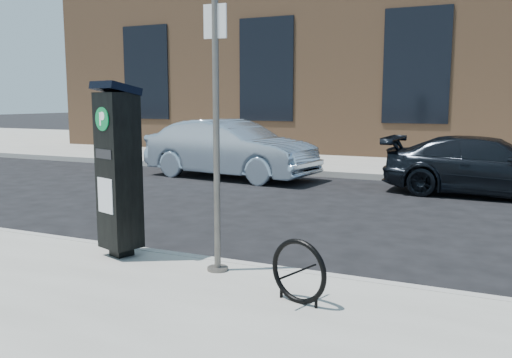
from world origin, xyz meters
The scene contains 10 objects.
ground centered at (0.00, 0.00, 0.00)m, with size 120.00×120.00×0.00m, color black.
sidewalk_far centered at (0.00, 14.00, 0.07)m, with size 60.00×12.00×0.15m, color gray.
curb_near centered at (0.00, -0.02, 0.07)m, with size 60.00×0.12×0.16m, color #9E9B93.
curb_far centered at (0.00, 8.02, 0.07)m, with size 60.00×0.12×0.16m, color #9E9B93.
building centered at (0.00, 17.00, 4.15)m, with size 28.00×10.05×8.25m.
parking_kiosk centered at (-1.47, -0.35, 1.19)m, with size 0.57×0.54×2.03m.
sign_pole centered at (-0.16, -0.37, 1.56)m, with size 0.25×0.23×2.84m.
bike_rack centered at (0.96, -0.90, 0.44)m, with size 0.59×0.22×0.60m.
car_silver centered at (-3.74, 6.83, 0.74)m, with size 1.57×4.50×1.48m, color #91A4B8.
car_dark centered at (2.30, 6.75, 0.61)m, with size 1.71×4.21×1.22m, color black.
Camera 1 is at (2.57, -5.33, 1.98)m, focal length 38.00 mm.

